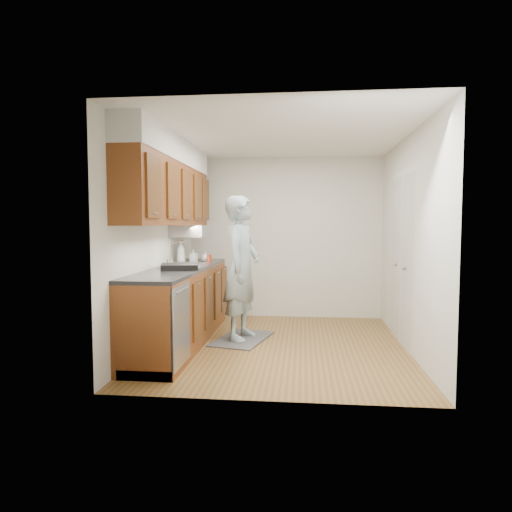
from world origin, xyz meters
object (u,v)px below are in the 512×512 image
Objects in this scene: person at (242,258)px; soap_bottle_a at (181,252)px; soda_can at (209,259)px; dish_rack at (180,267)px; soap_bottle_c at (205,256)px; soap_bottle_b at (194,256)px.

person is 6.90× the size of soap_bottle_a.
dish_rack is at bearing -100.69° from soda_can.
soap_bottle_c is 1.15m from dish_rack.
soap_bottle_b reaches higher than soap_bottle_c.
soda_can is at bearing 67.32° from person.
person reaches higher than dish_rack.
soap_bottle_b is at bearing 26.56° from soap_bottle_a.
soda_can is at bearing -67.13° from soap_bottle_c.
soap_bottle_c is at bearing 56.95° from person.
soap_bottle_c is at bearing 46.29° from soap_bottle_b.
soap_bottle_c is 1.30× the size of soda_can.
soap_bottle_a is 0.71× the size of dish_rack.
soap_bottle_b is at bearing 79.99° from dish_rack.
soda_can is 0.89m from dish_rack.
dish_rack is at bearing -92.56° from soap_bottle_c.
soap_bottle_a is at bearing -143.14° from soap_bottle_c.
soap_bottle_b is at bearing 151.28° from soda_can.
person is 0.60m from soda_can.
dish_rack is (-0.05, -1.14, -0.04)m from soap_bottle_c.
soap_bottle_a is 0.36m from soap_bottle_c.
soap_bottle_b reaches higher than dish_rack.
person reaches higher than soda_can.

